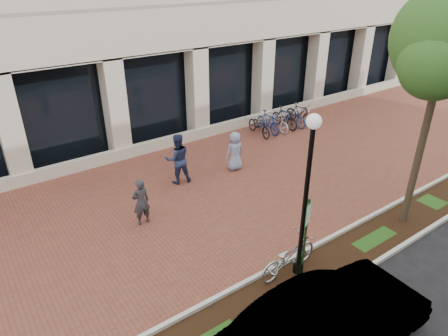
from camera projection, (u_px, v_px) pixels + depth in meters
ground at (224, 187)px, 14.97m from camera, size 120.00×120.00×0.00m
brick_plaza at (224, 187)px, 14.97m from camera, size 40.00×9.00×0.01m
planting_strip at (332, 263)px, 11.17m from camera, size 40.00×1.50×0.01m
curb_plaza_side at (313, 247)px, 11.69m from camera, size 40.00×0.12×0.12m
curb_street_side at (355, 276)px, 10.60m from camera, size 40.00×0.12×0.12m
parking_sign at (307, 228)px, 10.11m from camera, size 0.34×0.07×2.34m
lamppost at (306, 191)px, 9.70m from camera, size 0.36×0.36×4.51m
street_tree at (445, 47)px, 10.58m from camera, size 3.49×2.90×7.16m
locked_bicycle at (288, 256)px, 10.63m from camera, size 2.02×0.81×1.04m
pedestrian_left at (141, 202)px, 12.53m from camera, size 0.58×0.39×1.59m
pedestrian_mid at (178, 159)px, 14.89m from camera, size 1.11×0.96×1.97m
pedestrian_right at (235, 151)px, 15.94m from camera, size 0.81×0.56×1.60m
bollard at (308, 119)px, 20.12m from camera, size 0.12×0.12×0.96m
bike_rack_cluster at (280, 119)px, 20.04m from camera, size 3.56×1.93×1.08m
sedan_near_curb at (328, 325)px, 8.22m from camera, size 4.97×1.87×1.62m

